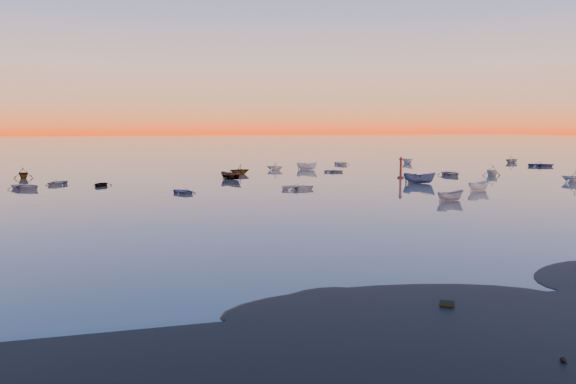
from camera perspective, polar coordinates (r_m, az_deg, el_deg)
name	(u,v)px	position (r m, az deg, el deg)	size (l,w,h in m)	color
ground	(217,161)	(126.50, -7.27, 3.14)	(600.00, 600.00, 0.00)	#605750
mud_lobes	(497,283)	(30.85, 20.47, -8.68)	(140.00, 6.00, 0.07)	black
moored_fleet	(263,181)	(80.38, -2.56, 1.09)	(124.00, 58.00, 1.20)	#BAB9B5
boat_near_center	(479,191)	(72.72, 18.81, 0.13)	(3.55, 1.50, 1.23)	#BAB9B5
boat_near_right	(574,183)	(88.09, 27.05, 0.85)	(3.79, 1.71, 1.33)	#BAB9B5
channel_marker	(401,169)	(86.91, 11.38, 2.30)	(0.97, 0.97, 3.43)	#4F1211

